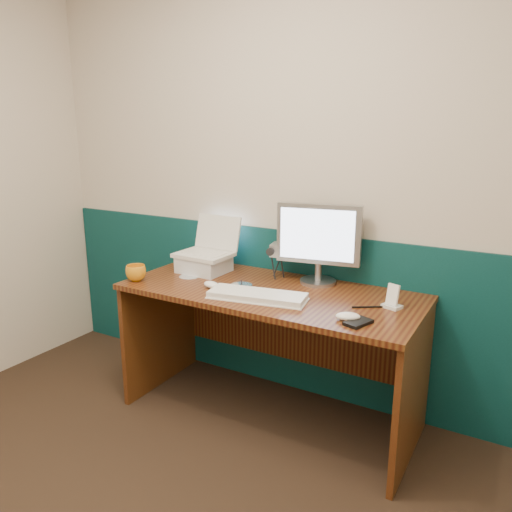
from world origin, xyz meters
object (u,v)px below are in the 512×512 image
Objects in this scene: laptop at (203,235)px; mug at (136,273)px; desk at (270,354)px; camcorder at (278,262)px; keyboard at (257,296)px; monitor at (319,243)px.

laptop is 2.76× the size of mug.
camcorder is at bearing 107.37° from desk.
mug is (-0.23, -0.34, -0.18)m from laptop.
desk is at bearing 17.50° from mug.
desk is 0.79m from laptop.
camcorder is at bearing 33.86° from mug.
desk is 0.52m from camcorder.
mug is 0.81m from camcorder.
keyboard is 4.35× the size of mug.
laptop reaches higher than keyboard.
monitor is at bearing 54.12° from desk.
keyboard is at bearing -25.14° from laptop.
desk is at bearing 84.56° from keyboard.
mug is at bearing -162.85° from monitor.
mug is at bearing -122.48° from laptop.
monitor is 1.04m from mug.
desk is 8.38× the size of camcorder.
monitor is at bearing 27.43° from mug.
laptop is at bearing 142.77° from keyboard.
camcorder is at bearing 91.89° from keyboard.
laptop is 0.68× the size of monitor.
laptop is 1.64× the size of camcorder.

